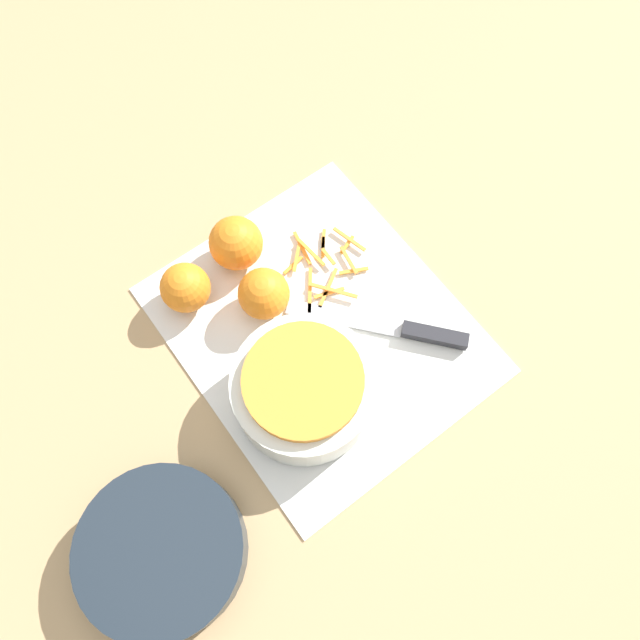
{
  "coord_description": "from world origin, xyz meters",
  "views": [
    {
      "loc": [
        -0.25,
        0.18,
        0.81
      ],
      "look_at": [
        0.0,
        0.0,
        0.04
      ],
      "focal_mm": 35.0,
      "sensor_mm": 36.0,
      "label": 1
    }
  ],
  "objects_px": {
    "orange_back": "(236,243)",
    "orange_right": "(264,294)",
    "knife": "(410,331)",
    "orange_left": "(185,288)",
    "bowl_speckled": "(304,389)",
    "bowl_dark": "(162,551)"
  },
  "relations": [
    {
      "from": "orange_right",
      "to": "orange_back",
      "type": "relative_size",
      "value": 0.93
    },
    {
      "from": "orange_back",
      "to": "knife",
      "type": "bearing_deg",
      "value": -152.95
    },
    {
      "from": "bowl_speckled",
      "to": "bowl_dark",
      "type": "bearing_deg",
      "value": 102.49
    },
    {
      "from": "orange_left",
      "to": "orange_back",
      "type": "relative_size",
      "value": 0.9
    },
    {
      "from": "bowl_dark",
      "to": "orange_right",
      "type": "bearing_deg",
      "value": -55.36
    },
    {
      "from": "bowl_dark",
      "to": "orange_back",
      "type": "bearing_deg",
      "value": -46.44
    },
    {
      "from": "knife",
      "to": "orange_left",
      "type": "xyz_separation_m",
      "value": [
        0.22,
        0.21,
        0.03
      ]
    },
    {
      "from": "knife",
      "to": "orange_right",
      "type": "xyz_separation_m",
      "value": [
        0.15,
        0.13,
        0.03
      ]
    },
    {
      "from": "knife",
      "to": "orange_right",
      "type": "height_order",
      "value": "orange_right"
    },
    {
      "from": "bowl_speckled",
      "to": "orange_back",
      "type": "bearing_deg",
      "value": -12.07
    },
    {
      "from": "bowl_speckled",
      "to": "bowl_dark",
      "type": "distance_m",
      "value": 0.25
    },
    {
      "from": "orange_right",
      "to": "orange_back",
      "type": "xyz_separation_m",
      "value": [
        0.09,
        -0.01,
        0.0
      ]
    },
    {
      "from": "orange_right",
      "to": "bowl_dark",
      "type": "bearing_deg",
      "value": 124.64
    },
    {
      "from": "orange_left",
      "to": "orange_back",
      "type": "xyz_separation_m",
      "value": [
        0.01,
        -0.09,
        0.0
      ]
    },
    {
      "from": "orange_back",
      "to": "orange_right",
      "type": "bearing_deg",
      "value": 171.69
    },
    {
      "from": "orange_left",
      "to": "orange_right",
      "type": "height_order",
      "value": "orange_right"
    },
    {
      "from": "bowl_speckled",
      "to": "orange_back",
      "type": "xyz_separation_m",
      "value": [
        0.23,
        -0.05,
        -0.0
      ]
    },
    {
      "from": "knife",
      "to": "orange_left",
      "type": "bearing_deg",
      "value": 3.13
    },
    {
      "from": "knife",
      "to": "orange_left",
      "type": "height_order",
      "value": "orange_left"
    },
    {
      "from": "knife",
      "to": "orange_back",
      "type": "relative_size",
      "value": 2.7
    },
    {
      "from": "orange_left",
      "to": "orange_right",
      "type": "xyz_separation_m",
      "value": [
        -0.07,
        -0.08,
        0.0
      ]
    },
    {
      "from": "orange_left",
      "to": "orange_back",
      "type": "bearing_deg",
      "value": -81.49
    }
  ]
}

